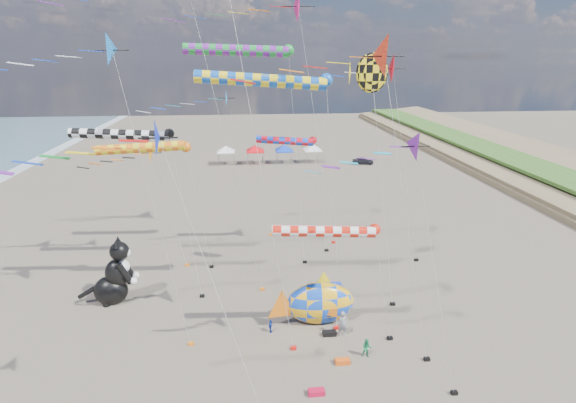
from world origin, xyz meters
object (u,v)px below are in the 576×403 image
(cat_inflatable, at_px, (112,271))
(fish_inflatable, at_px, (319,303))
(person_adult, at_px, (343,324))
(child_blue, at_px, (271,326))
(child_green, at_px, (367,348))
(parked_car, at_px, (363,161))

(cat_inflatable, bearing_deg, fish_inflatable, -19.89)
(cat_inflatable, relative_size, person_adult, 2.92)
(cat_inflatable, height_order, person_adult, cat_inflatable)
(child_blue, bearing_deg, person_adult, -72.95)
(fish_inflatable, height_order, child_green, fish_inflatable)
(fish_inflatable, height_order, child_blue, fish_inflatable)
(parked_car, bearing_deg, fish_inflatable, 170.97)
(parked_car, bearing_deg, person_adult, 172.98)
(person_adult, xyz_separation_m, child_blue, (-4.77, 0.86, -0.41))
(cat_inflatable, xyz_separation_m, fish_inflatable, (14.92, -4.27, -1.07))
(child_green, xyz_separation_m, parked_car, (13.25, 51.27, -0.01))
(person_adult, bearing_deg, fish_inflatable, 125.29)
(person_adult, bearing_deg, child_blue, 168.85)
(cat_inflatable, height_order, child_blue, cat_inflatable)
(cat_inflatable, distance_m, child_blue, 12.75)
(child_blue, bearing_deg, fish_inflatable, -47.93)
(parked_car, bearing_deg, child_green, 174.72)
(person_adult, relative_size, child_green, 1.40)
(cat_inflatable, xyz_separation_m, child_green, (17.21, -8.42, -1.94))
(fish_inflatable, height_order, parked_car, fish_inflatable)
(parked_car, bearing_deg, cat_inflatable, 153.81)
(cat_inflatable, bearing_deg, child_green, -29.96)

